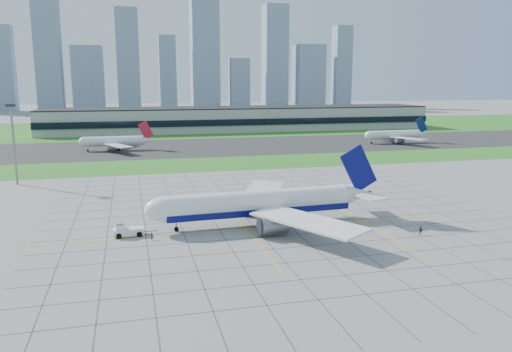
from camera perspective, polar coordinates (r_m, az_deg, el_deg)
The scene contains 14 objects.
ground at distance 115.84m, azimuth 3.60°, elevation -5.52°, with size 1400.00×1400.00×0.00m, color gray.
grass_median at distance 201.41m, azimuth -4.27°, elevation 1.42°, with size 700.00×35.00×0.04m, color #2E7321.
asphalt_taxiway at distance 255.20m, azimuth -6.44°, elevation 3.33°, with size 700.00×75.00×0.04m, color #383838.
grass_far at distance 363.88m, azimuth -8.85°, elevation 5.44°, with size 700.00×145.00×0.04m, color #2E7321.
apron_markings at distance 126.17m, azimuth 2.24°, elevation -4.14°, with size 120.00×130.00×0.03m.
terminal at distance 344.70m, azimuth -1.80°, elevation 6.59°, with size 260.00×43.00×15.80m.
light_mast at distance 175.21m, azimuth -26.02°, elevation 4.32°, with size 2.50×2.50×25.60m.
city_skyline at distance 626.92m, azimuth -12.25°, elevation 12.86°, with size 523.00×32.40×160.00m.
airliner at distance 114.45m, azimuth 0.56°, elevation -3.19°, with size 56.19×56.84×17.68m.
pushback_tug at distance 110.15m, azimuth -14.52°, elevation -6.08°, with size 9.33×3.54×2.58m.
crew_near at distance 106.34m, azimuth -11.81°, elevation -6.75°, with size 0.60×0.39×1.64m, color black.
crew_far at distance 112.67m, azimuth 18.30°, elevation -6.00°, with size 0.94×0.74×1.94m, color #29281B.
distant_jet_1 at distance 249.17m, azimuth -15.81°, elevation 3.85°, with size 32.57×42.66×14.08m.
distant_jet_2 at distance 279.73m, azimuth 15.59°, elevation 4.56°, with size 34.72×42.66×14.08m.
Camera 1 is at (-34.44, -105.82, 32.18)m, focal length 35.00 mm.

